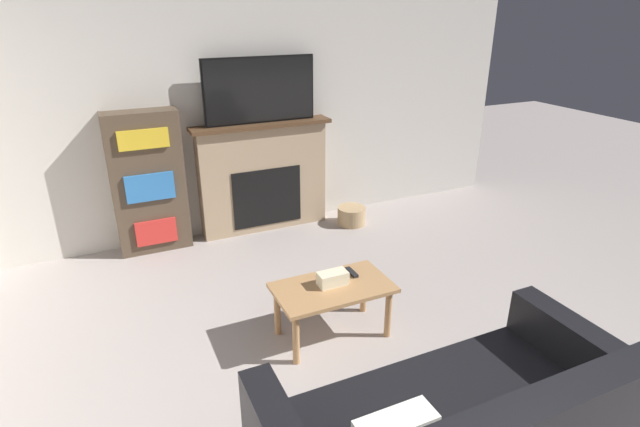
{
  "coord_description": "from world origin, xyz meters",
  "views": [
    {
      "loc": [
        -1.59,
        -0.6,
        2.35
      ],
      "look_at": [
        -0.04,
        2.78,
        0.78
      ],
      "focal_mm": 28.0,
      "sensor_mm": 36.0,
      "label": 1
    }
  ],
  "objects_px": {
    "coffee_table": "(333,294)",
    "fireplace": "(263,177)",
    "bookshelf": "(148,183)",
    "tv": "(260,90)",
    "storage_basket": "(351,216)"
  },
  "relations": [
    {
      "from": "tv",
      "to": "coffee_table",
      "type": "bearing_deg",
      "value": -95.09
    },
    {
      "from": "tv",
      "to": "storage_basket",
      "type": "bearing_deg",
      "value": -18.3
    },
    {
      "from": "fireplace",
      "to": "bookshelf",
      "type": "height_order",
      "value": "bookshelf"
    },
    {
      "from": "tv",
      "to": "coffee_table",
      "type": "xyz_separation_m",
      "value": [
        -0.19,
        -2.1,
        -1.17
      ]
    },
    {
      "from": "coffee_table",
      "to": "bookshelf",
      "type": "distance_m",
      "value": 2.35
    },
    {
      "from": "tv",
      "to": "bookshelf",
      "type": "relative_size",
      "value": 0.83
    },
    {
      "from": "fireplace",
      "to": "coffee_table",
      "type": "xyz_separation_m",
      "value": [
        -0.19,
        -2.12,
        -0.24
      ]
    },
    {
      "from": "fireplace",
      "to": "tv",
      "type": "distance_m",
      "value": 0.93
    },
    {
      "from": "tv",
      "to": "storage_basket",
      "type": "height_order",
      "value": "tv"
    },
    {
      "from": "bookshelf",
      "to": "tv",
      "type": "bearing_deg",
      "value": 0.11
    },
    {
      "from": "coffee_table",
      "to": "fireplace",
      "type": "bearing_deg",
      "value": 84.96
    },
    {
      "from": "tv",
      "to": "coffee_table",
      "type": "relative_size",
      "value": 1.36
    },
    {
      "from": "coffee_table",
      "to": "storage_basket",
      "type": "relative_size",
      "value": 2.7
    },
    {
      "from": "coffee_table",
      "to": "storage_basket",
      "type": "bearing_deg",
      "value": 58.08
    },
    {
      "from": "fireplace",
      "to": "storage_basket",
      "type": "distance_m",
      "value": 1.11
    }
  ]
}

